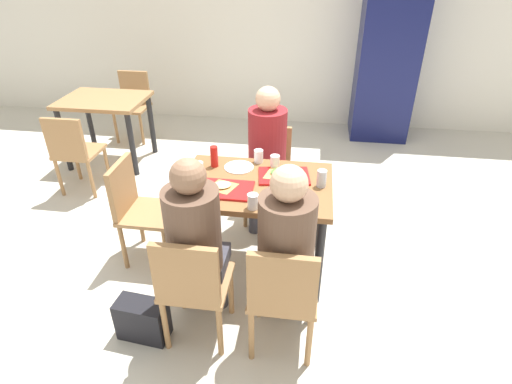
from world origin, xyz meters
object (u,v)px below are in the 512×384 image
chair_near_right (283,293)px  pizza_slice_b (280,172)px  chair_near_left (192,283)px  background_chair_far (133,101)px  tray_red_near (226,189)px  soda_can (322,178)px  person_in_red (196,235)px  plastic_cup_a (259,156)px  person_far_side (267,148)px  foil_bundle (192,173)px  background_table (105,110)px  plastic_cup_c (199,169)px  plastic_cup_d (275,162)px  pizza_slice_a (223,186)px  condiment_bottle (214,156)px  paper_plate_center (239,167)px  drink_fridge (387,62)px  handbag (143,320)px  chair_left_end (137,205)px  person_in_brown_jacket (286,244)px  tray_red_far (284,176)px  paper_plate_near_edge (276,200)px  plastic_cup_b (253,201)px  background_chair_near (73,149)px

chair_near_right → pizza_slice_b: (-0.11, 0.90, 0.29)m
chair_near_left → background_chair_far: (-1.65, 3.10, 0.00)m
chair_near_left → background_chair_far: same height
tray_red_near → soda_can: 0.66m
person_in_red → soda_can: (0.72, 0.64, 0.08)m
tray_red_near → plastic_cup_a: (0.16, 0.46, 0.04)m
person_far_side → foil_bundle: (-0.45, -0.64, 0.07)m
plastic_cup_a → background_table: plastic_cup_a is taller
plastic_cup_c → background_chair_far: plastic_cup_c is taller
chair_near_right → plastic_cup_d: bearing=99.0°
pizza_slice_a → foil_bundle: bearing=158.4°
condiment_bottle → foil_bundle: (-0.11, -0.23, -0.03)m
person_far_side → paper_plate_center: 0.45m
soda_can → drink_fridge: size_ratio=0.06×
plastic_cup_a → plastic_cup_c: same height
chair_near_left → pizza_slice_b: size_ratio=3.08×
plastic_cup_c → handbag: size_ratio=0.31×
plastic_cup_c → chair_left_end: bearing=-173.4°
paper_plate_center → drink_fridge: size_ratio=0.12×
chair_left_end → plastic_cup_a: bearing=19.9°
chair_near_left → paper_plate_center: chair_near_left is taller
person_far_side → chair_near_left: bearing=-100.8°
background_table → paper_plate_center: bearing=-38.3°
plastic_cup_c → foil_bundle: 0.08m
plastic_cup_d → handbag: (-0.72, -1.03, -0.66)m
paper_plate_center → foil_bundle: foil_bundle is taller
chair_near_right → foil_bundle: size_ratio=8.31×
pizza_slice_a → plastic_cup_c: (-0.21, 0.17, 0.03)m
chair_near_right → person_far_side: person_far_side is taller
person_in_brown_jacket → plastic_cup_c: size_ratio=12.41×
chair_near_right → tray_red_near: size_ratio=2.31×
tray_red_far → plastic_cup_d: 0.16m
background_table → background_chair_far: bearing=90.0°
paper_plate_near_edge → plastic_cup_b: (-0.13, -0.11, 0.05)m
person_far_side → plastic_cup_d: bearing=-74.3°
chair_near_right → drink_fridge: bearing=75.4°
paper_plate_near_edge → chair_left_end: bearing=169.0°
chair_near_right → paper_plate_center: bearing=113.6°
chair_left_end → background_chair_near: same height
person_in_red → plastic_cup_a: size_ratio=12.41×
plastic_cup_c → person_in_red: bearing=-76.8°
paper_plate_near_edge → foil_bundle: size_ratio=2.20×
tray_red_near → condiment_bottle: 0.38m
chair_left_end → condiment_bottle: bearing=20.1°
tray_red_far → foil_bundle: foil_bundle is taller
paper_plate_near_edge → plastic_cup_a: plastic_cup_a is taller
background_table → chair_near_left: bearing=-55.1°
paper_plate_near_edge → plastic_cup_d: size_ratio=2.20×
foil_bundle → paper_plate_center: bearing=37.9°
paper_plate_center → drink_fridge: (1.37, 2.64, 0.19)m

